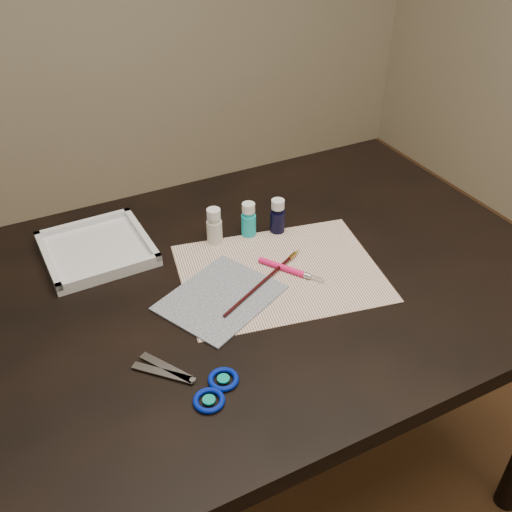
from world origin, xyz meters
name	(u,v)px	position (x,y,z in m)	size (l,w,h in m)	color
ground	(256,477)	(0.00, 0.00, -0.01)	(3.50, 3.50, 0.02)	#422614
table	(256,390)	(0.00, 0.00, 0.38)	(1.30, 0.90, 0.75)	black
paper	(280,272)	(0.05, -0.02, 0.75)	(0.43, 0.32, 0.00)	white
canvas	(221,298)	(-0.10, -0.04, 0.75)	(0.23, 0.18, 0.00)	black
paint_bottle_white	(214,226)	(-0.03, 0.16, 0.79)	(0.04, 0.04, 0.09)	silver
paint_bottle_cyan	(249,219)	(0.05, 0.15, 0.79)	(0.03, 0.03, 0.09)	#18B7BE
paint_bottle_navy	(278,216)	(0.12, 0.13, 0.79)	(0.04, 0.04, 0.09)	black
paintbrush	(265,280)	(0.00, -0.04, 0.76)	(0.28, 0.01, 0.01)	black
craft_knife	(292,271)	(0.07, -0.03, 0.76)	(0.16, 0.01, 0.01)	#FF186A
scissors	(181,380)	(-0.25, -0.21, 0.76)	(0.21, 0.11, 0.01)	silver
palette_tray	(97,248)	(-0.29, 0.23, 0.76)	(0.23, 0.23, 0.03)	silver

